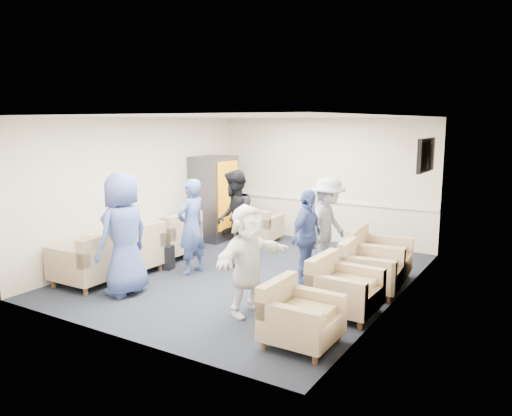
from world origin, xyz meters
The scene contains 25 objects.
floor centered at (0.00, 0.00, 0.00)m, with size 6.00×6.00×0.00m, color black.
ceiling centered at (0.00, 0.00, 2.70)m, with size 6.00×6.00×0.00m, color silver.
back_wall centered at (0.00, 3.00, 1.35)m, with size 5.00×0.02×2.70m, color beige.
front_wall centered at (0.00, -3.00, 1.35)m, with size 5.00×0.02×2.70m, color beige.
left_wall centered at (-2.50, 0.00, 1.35)m, with size 0.02×6.00×2.70m, color beige.
right_wall centered at (2.50, 0.00, 1.35)m, with size 0.02×6.00×2.70m, color beige.
chair_rail centered at (0.00, 2.98, 0.90)m, with size 4.98×0.04×0.06m, color silver.
tv centered at (2.44, 1.80, 2.05)m, with size 0.10×1.00×0.58m.
armchair_left_near centered at (-1.92, -1.83, 0.36)m, with size 0.93×0.93×0.73m.
armchair_left_mid centered at (-1.84, -0.99, 0.37)m, with size 0.98×0.98×0.75m.
armchair_left_far centered at (-1.92, 0.17, 0.38)m, with size 0.96×0.96×0.76m.
armchair_right_near centered at (1.94, -2.04, 0.32)m, with size 0.81×0.81×0.65m.
armchair_right_midnear centered at (2.02, -0.87, 0.34)m, with size 0.87×0.87×0.68m.
armchair_right_midfar centered at (2.02, 0.20, 0.35)m, with size 0.95×0.95×0.69m.
armchair_right_far centered at (1.94, 0.86, 0.37)m, with size 1.02×1.02×0.75m.
armchair_corner centered at (-1.09, 2.08, 0.32)m, with size 0.87×0.87×0.65m.
vending_machine centered at (-2.09, 1.83, 0.94)m, with size 0.76×0.88×1.87m.
backpack centered at (-1.50, -0.51, 0.26)m, with size 0.34×0.27×0.51m.
pillow centered at (-1.93, -1.83, 0.54)m, with size 0.42×0.31×0.12m, color beige.
person_front_left centered at (-1.13, -1.82, 0.94)m, with size 0.92×0.60×1.87m, color #3B4E8E.
person_mid_left centered at (-0.92, -0.45, 0.83)m, with size 0.61×0.40×1.66m, color #3B4E8E.
person_back_left centered at (-0.54, 0.33, 0.88)m, with size 0.86×0.67×1.76m, color black.
person_back_right centered at (1.07, 0.83, 0.84)m, with size 1.09×0.62×1.68m, color beige.
person_mid_right centered at (1.00, 0.15, 0.77)m, with size 0.90×0.38×1.54m, color #3B4E8E.
person_front_right centered at (0.90, -1.50, 0.76)m, with size 1.42×0.45×1.53m, color white.
Camera 1 is at (4.42, -7.05, 2.62)m, focal length 35.00 mm.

